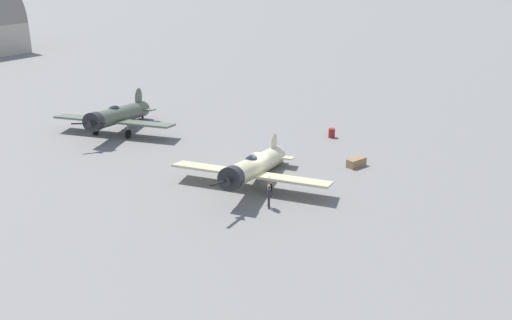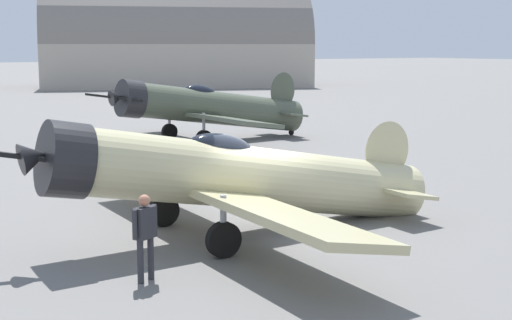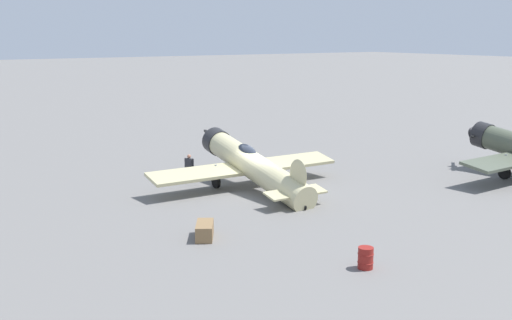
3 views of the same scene
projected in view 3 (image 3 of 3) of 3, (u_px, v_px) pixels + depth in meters
The scene contains 5 objects.
ground_plane at pixel (256, 191), 35.51m from camera, with size 400.00×400.00×0.00m, color slate.
airplane_foreground at pixel (251, 165), 35.67m from camera, with size 11.97×12.09×3.27m.
ground_crew_mechanic at pixel (189, 165), 37.28m from camera, with size 0.42×0.61×1.73m.
equipment_crate at pixel (205, 231), 27.22m from camera, with size 1.49×1.78×0.68m.
fuel_drum at pixel (366, 258), 23.66m from camera, with size 0.63×0.63×0.85m.
Camera 3 is at (-18.80, -28.85, 8.86)m, focal length 43.32 mm.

